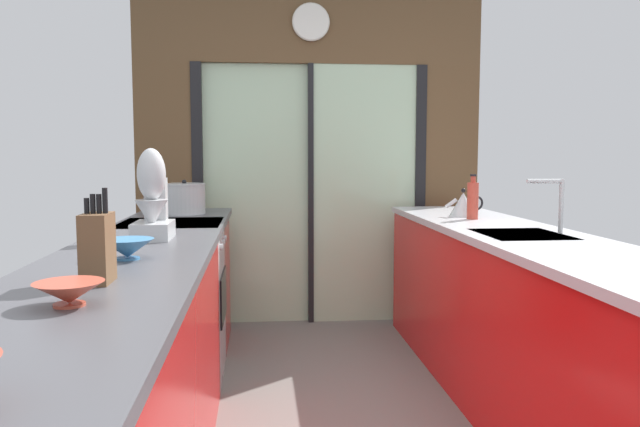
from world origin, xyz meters
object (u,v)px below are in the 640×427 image
Objects in this scene: oven_range at (173,301)px; stand_mixer at (153,204)px; mixing_bowl_far at (127,248)px; mixing_bowl_mid at (69,293)px; knife_block at (97,247)px; soap_bottle at (473,200)px; stock_pot at (185,199)px; kettle at (463,204)px.

oven_range is 2.19× the size of stand_mixer.
mixing_bowl_far reaches higher than oven_range.
mixing_bowl_far is (0.00, 0.71, 0.01)m from mixing_bowl_mid.
stand_mixer reaches higher than mixing_bowl_mid.
knife_block is (0.00, 0.29, 0.08)m from mixing_bowl_mid.
knife_block is 2.46m from soap_bottle.
knife_block reaches higher than soap_bottle.
stand_mixer is at bearing 90.00° from mixing_bowl_mid.
stand_mixer reaches higher than stock_pot.
kettle reaches higher than mixing_bowl_far.
kettle is (1.78, 2.16, 0.04)m from mixing_bowl_mid.
knife_block is at bearing 89.98° from mixing_bowl_mid.
stand_mixer is at bearing -158.28° from soap_bottle.
mixing_bowl_mid is at bearing -131.81° from soap_bottle.
mixing_bowl_far is 1.80m from stock_pot.
stock_pot is 1.11× the size of kettle.
mixing_bowl_mid reaches higher than oven_range.
knife_block reaches higher than kettle.
soap_bottle reaches higher than mixing_bowl_far.
knife_block is at bearing -90.00° from stand_mixer.
knife_block is (0.02, -1.69, 0.57)m from oven_range.
mixing_bowl_far reaches higher than mixing_bowl_mid.
soap_bottle reaches higher than stock_pot.
mixing_bowl_mid is 0.43× the size of stand_mixer.
knife_block is at bearing -89.37° from oven_range.
mixing_bowl_far is 0.58m from stand_mixer.
stock_pot is 1.01× the size of soap_bottle.
stock_pot reaches higher than oven_range.
mixing_bowl_mid is 2.80m from kettle.
stock_pot is 1.85m from soap_bottle.
stand_mixer is 1.68× the size of kettle.
mixing_bowl_mid is 2.67m from soap_bottle.
knife_block is (0.00, -0.42, 0.07)m from mixing_bowl_far.
oven_range is at bearing 90.53° from mixing_bowl_mid.
stock_pot is at bearing 88.00° from oven_range.
mixing_bowl_mid is 1.29m from stand_mixer.
mixing_bowl_far is 0.43m from knife_block.
kettle is at bearing 26.38° from stand_mixer.
stand_mixer reaches higher than soap_bottle.
mixing_bowl_mid is 0.72× the size of kettle.
soap_bottle is (1.78, 1.28, 0.08)m from mixing_bowl_far.
oven_range is at bearing 91.50° from stand_mixer.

